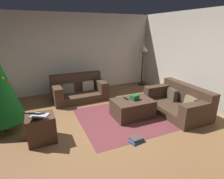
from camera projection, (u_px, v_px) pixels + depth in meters
name	position (u px, v px, depth m)	size (l,w,h in m)	color
ground_plane	(101.00, 135.00, 3.75)	(6.40, 6.40, 0.00)	brown
rear_partition	(67.00, 54.00, 6.05)	(6.40, 0.12, 2.60)	silver
corner_partition	(217.00, 62.00, 4.54)	(0.12, 6.40, 2.60)	silver
couch_left	(79.00, 90.00, 5.64)	(1.62, 0.94, 0.76)	#473323
couch_right	(179.00, 102.00, 4.70)	(0.97, 1.66, 0.72)	#473323
ottoman	(132.00, 108.00, 4.48)	(0.97, 0.67, 0.44)	#473323
gift_box	(135.00, 97.00, 4.42)	(0.19, 0.15, 0.12)	#19662D
tv_remote	(126.00, 99.00, 4.48)	(0.05, 0.16, 0.02)	black
side_table	(41.00, 129.00, 3.48)	(0.52, 0.44, 0.54)	#4C3323
laptop	(38.00, 115.00, 3.32)	(0.46, 0.49, 0.17)	silver
book_stack	(136.00, 140.00, 3.52)	(0.32, 0.23, 0.09)	#2D5193
corner_lamp	(143.00, 51.00, 6.72)	(0.36, 0.36, 1.55)	black
area_rug	(132.00, 116.00, 4.55)	(2.60, 2.00, 0.01)	brown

